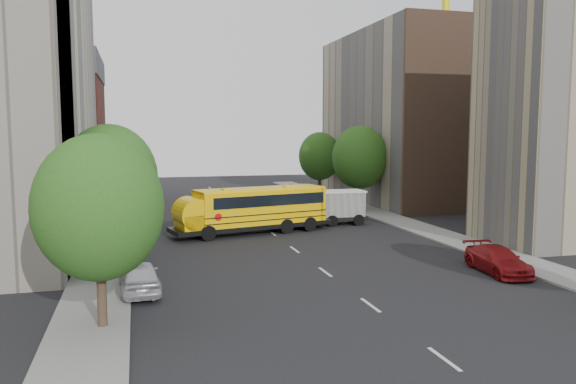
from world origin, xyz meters
name	(u,v)px	position (x,y,z in m)	size (l,w,h in m)	color
ground	(286,244)	(0.00, 0.00, 0.00)	(120.00, 120.00, 0.00)	black
sidewalk_left	(110,238)	(-11.50, 5.00, 0.06)	(3.00, 80.00, 0.12)	slate
sidewalk_right	(407,224)	(11.50, 5.00, 0.06)	(3.00, 80.00, 0.12)	slate
lane_markings	(256,221)	(0.00, 10.00, 0.01)	(0.15, 64.00, 0.01)	silver
building_left_cream	(5,94)	(-18.00, 6.00, 10.00)	(10.00, 26.00, 20.00)	#C0B59A
building_left_redbrick	(53,141)	(-18.00, 28.00, 6.50)	(10.00, 15.00, 13.00)	maroon
building_right_near	(566,116)	(18.00, -4.50, 8.50)	(10.00, 7.00, 17.00)	tan
building_right_far	(399,118)	(18.00, 20.00, 9.00)	(10.00, 22.00, 18.00)	tan
building_right_sidewall	(455,115)	(18.00, 9.00, 9.00)	(10.10, 0.30, 18.00)	brown
street_tree_0	(99,208)	(-11.00, -14.00, 4.64)	(4.80, 4.80, 7.41)	#38281C
street_tree_1	(110,178)	(-11.00, -4.00, 4.95)	(5.12, 5.12, 7.90)	#38281C
street_tree_2	(119,163)	(-11.00, 14.00, 4.83)	(4.99, 4.99, 7.71)	#38281C
street_tree_4	(360,157)	(11.00, 14.00, 5.08)	(5.25, 5.25, 8.10)	#38281C
street_tree_5	(320,156)	(11.00, 26.00, 4.70)	(4.86, 4.86, 7.51)	#38281C
school_bus	(251,208)	(-1.54, 4.40, 1.92)	(12.46, 5.49, 3.43)	black
safari_truck	(327,207)	(5.22, 6.71, 1.46)	(6.55, 2.64, 2.76)	black
parked_car_0	(140,277)	(-9.60, -9.41, 0.76)	(1.80, 4.47, 1.52)	#B6B4BB
parked_car_1	(137,214)	(-9.60, 11.88, 0.74)	(1.57, 4.51, 1.49)	white
parked_car_2	(137,198)	(-9.60, 24.43, 0.65)	(2.15, 4.65, 1.29)	black
parked_car_3	(498,260)	(8.80, -10.53, 0.69)	(1.93, 4.76, 1.38)	maroon
parked_car_4	(344,203)	(9.58, 14.25, 0.73)	(1.72, 4.28, 1.46)	#343F5B
parked_car_5	(298,190)	(8.80, 27.32, 0.70)	(1.48, 4.25, 1.40)	gray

